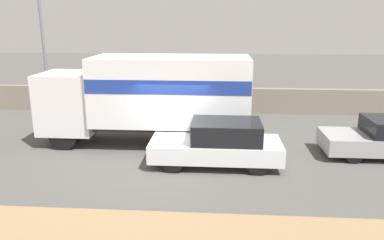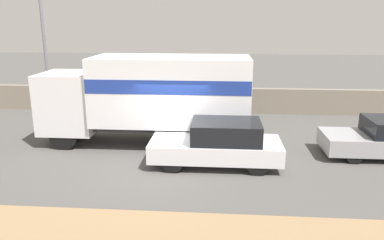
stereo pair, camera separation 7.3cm
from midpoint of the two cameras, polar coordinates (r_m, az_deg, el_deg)
name	(u,v)px [view 2 (the right image)]	position (r m, az deg, el deg)	size (l,w,h in m)	color
ground_plane	(170,162)	(12.64, -3.15, -6.35)	(80.00, 80.00, 0.00)	#514F4C
stone_wall_backdrop	(188,100)	(19.11, -0.44, 3.11)	(60.00, 0.35, 1.27)	gray
street_lamp	(44,39)	(19.45, -21.53, 11.36)	(0.56, 0.28, 6.29)	slate
box_truck	(152,94)	(13.98, -5.93, 4.00)	(7.74, 2.41, 3.31)	silver
car_hatchback	(219,143)	(12.16, 4.29, -3.56)	(4.22, 1.73, 1.48)	silver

